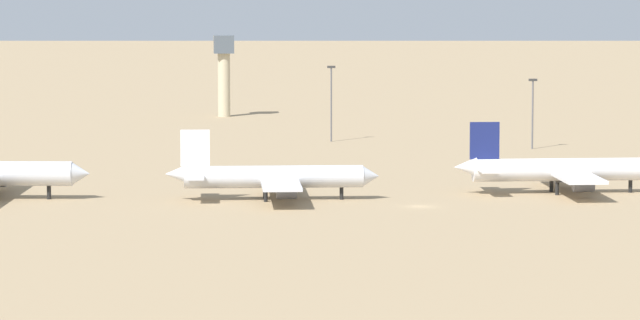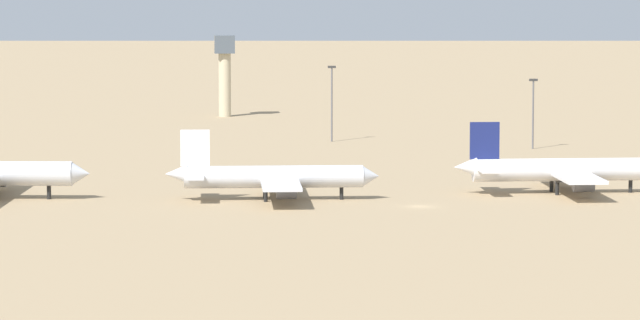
{
  "view_description": "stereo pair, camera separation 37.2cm",
  "coord_description": "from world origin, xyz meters",
  "px_view_note": "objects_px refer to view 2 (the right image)",
  "views": [
    {
      "loc": [
        -41.42,
        -298.61,
        38.26
      ],
      "look_at": [
        -14.88,
        16.65,
        6.0
      ],
      "focal_mm": 105.61,
      "sensor_mm": 36.0,
      "label": 1
    },
    {
      "loc": [
        -41.05,
        -298.64,
        38.26
      ],
      "look_at": [
        -14.88,
        16.65,
        6.0
      ],
      "focal_mm": 105.61,
      "sensor_mm": 36.0,
      "label": 2
    }
  ],
  "objects_px": {
    "parked_jet_white_2": "(272,177)",
    "light_pole_mid": "(332,98)",
    "parked_jet_navy_3": "(561,170)",
    "control_tower": "(225,68)",
    "light_pole_west": "(533,108)"
  },
  "relations": [
    {
      "from": "parked_jet_navy_3",
      "to": "light_pole_west",
      "type": "bearing_deg",
      "value": 82.08
    },
    {
      "from": "parked_jet_white_2",
      "to": "light_pole_mid",
      "type": "bearing_deg",
      "value": 80.9
    },
    {
      "from": "parked_jet_navy_3",
      "to": "control_tower",
      "type": "relative_size",
      "value": 1.76
    },
    {
      "from": "parked_jet_navy_3",
      "to": "light_pole_mid",
      "type": "height_order",
      "value": "light_pole_mid"
    },
    {
      "from": "parked_jet_navy_3",
      "to": "light_pole_mid",
      "type": "xyz_separation_m",
      "value": [
        -30.41,
        99.49,
        5.61
      ]
    },
    {
      "from": "parked_jet_navy_3",
      "to": "control_tower",
      "type": "height_order",
      "value": "control_tower"
    },
    {
      "from": "parked_jet_white_2",
      "to": "light_pole_mid",
      "type": "xyz_separation_m",
      "value": [
        19.39,
        104.79,
        5.79
      ]
    },
    {
      "from": "control_tower",
      "to": "light_pole_west",
      "type": "bearing_deg",
      "value": -56.28
    },
    {
      "from": "parked_jet_navy_3",
      "to": "light_pole_west",
      "type": "xyz_separation_m",
      "value": [
        10.75,
        78.87,
        4.65
      ]
    },
    {
      "from": "control_tower",
      "to": "light_pole_west",
      "type": "xyz_separation_m",
      "value": [
        62.52,
        -93.67,
        -4.04
      ]
    },
    {
      "from": "light_pole_west",
      "to": "light_pole_mid",
      "type": "height_order",
      "value": "light_pole_mid"
    },
    {
      "from": "parked_jet_white_2",
      "to": "parked_jet_navy_3",
      "type": "height_order",
      "value": "parked_jet_navy_3"
    },
    {
      "from": "control_tower",
      "to": "light_pole_west",
      "type": "distance_m",
      "value": 112.69
    },
    {
      "from": "light_pole_mid",
      "to": "light_pole_west",
      "type": "bearing_deg",
      "value": -26.62
    },
    {
      "from": "parked_jet_white_2",
      "to": "parked_jet_navy_3",
      "type": "xyz_separation_m",
      "value": [
        49.8,
        5.3,
        0.18
      ]
    }
  ]
}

